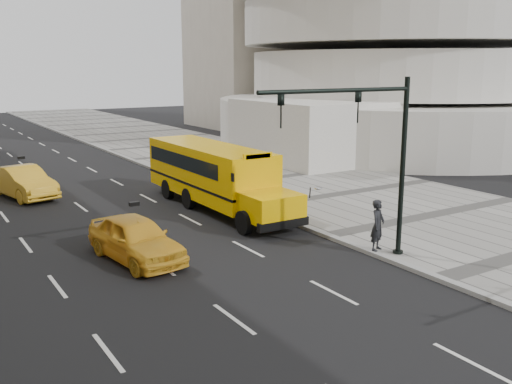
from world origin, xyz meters
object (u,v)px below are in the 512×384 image
school_bus (212,171)px  pedestrian (378,225)px  taxi_far (23,182)px  taxi_near (136,239)px  traffic_signal (374,148)px

school_bus → pedestrian: (1.71, -9.60, -0.67)m
taxi_far → pedestrian: bearing=-74.1°
taxi_near → pedestrian: bearing=-35.0°
taxi_far → traffic_signal: size_ratio=0.78×
taxi_near → pedestrian: size_ratio=2.49×
taxi_far → pedestrian: 18.99m
pedestrian → traffic_signal: bearing=-170.4°
taxi_far → pedestrian: size_ratio=2.65×
traffic_signal → taxi_far: bearing=115.1°
school_bus → pedestrian: 9.78m
school_bus → taxi_far: school_bus is taller
taxi_far → school_bus: bearing=-56.4°
taxi_far → taxi_near: bearing=-96.4°
pedestrian → taxi_far: bearing=94.6°
taxi_near → pedestrian: (7.71, -4.03, 0.29)m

